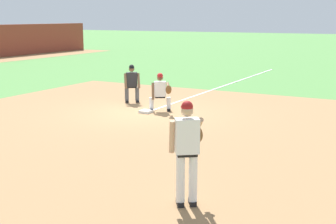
{
  "coord_description": "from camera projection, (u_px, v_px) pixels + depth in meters",
  "views": [
    {
      "loc": [
        -13.45,
        -8.14,
        3.24
      ],
      "look_at": [
        -4.59,
        -3.35,
        1.18
      ],
      "focal_mm": 50.0,
      "sensor_mm": 36.0,
      "label": 1
    }
  ],
  "objects": [
    {
      "name": "infield_dirt_patch",
      "position": [
        160.0,
        144.0,
        12.09
      ],
      "size": [
        18.0,
        18.0,
        0.01
      ],
      "primitive_type": "cube",
      "color": "#9E754C",
      "rests_on": "ground"
    },
    {
      "name": "umpire",
      "position": [
        132.0,
        82.0,
        17.79
      ],
      "size": [
        0.65,
        0.68,
        1.46
      ],
      "color": "black",
      "rests_on": "ground"
    },
    {
      "name": "first_baseman",
      "position": [
        161.0,
        91.0,
        16.12
      ],
      "size": [
        0.81,
        1.04,
        1.34
      ],
      "color": "black",
      "rests_on": "ground"
    },
    {
      "name": "foul_line_stripe",
      "position": [
        228.0,
        85.0,
        22.62
      ],
      "size": [
        15.3,
        0.1,
        0.0
      ],
      "primitive_type": "cube",
      "color": "white",
      "rests_on": "ground"
    },
    {
      "name": "baseball",
      "position": [
        174.0,
        138.0,
        12.52
      ],
      "size": [
        0.07,
        0.07,
        0.07
      ],
      "primitive_type": "sphere",
      "color": "white",
      "rests_on": "ground"
    },
    {
      "name": "ground_plane",
      "position": [
        146.0,
        113.0,
        16.03
      ],
      "size": [
        160.0,
        160.0,
        0.0
      ],
      "primitive_type": "plane",
      "color": "#518942"
    },
    {
      "name": "first_base_bag",
      "position": [
        146.0,
        111.0,
        16.03
      ],
      "size": [
        0.38,
        0.38,
        0.09
      ],
      "primitive_type": "cube",
      "color": "white",
      "rests_on": "ground"
    },
    {
      "name": "pitcher",
      "position": [
        188.0,
        147.0,
        7.98
      ],
      "size": [
        0.85,
        0.57,
        1.86
      ],
      "color": "black",
      "rests_on": "ground"
    }
  ]
}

